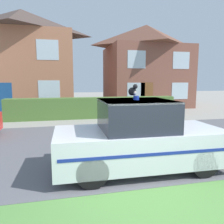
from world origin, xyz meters
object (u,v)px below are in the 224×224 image
(cat, at_px, (133,91))
(wheelie_bin, at_px, (21,110))
(police_car, at_px, (139,138))
(house_left, at_px, (23,60))
(house_right, at_px, (146,65))

(cat, height_order, wheelie_bin, cat)
(police_car, xyz_separation_m, cat, (-0.13, 0.11, 1.18))
(police_car, xyz_separation_m, wheelie_bin, (-4.17, 8.34, -0.25))
(cat, bearing_deg, police_car, 22.81)
(house_left, distance_m, wheelie_bin, 5.83)
(police_car, relative_size, house_left, 0.55)
(house_right, distance_m, wheelie_bin, 11.28)
(wheelie_bin, bearing_deg, police_car, -48.98)
(house_right, relative_size, wheelie_bin, 6.52)
(house_left, height_order, wheelie_bin, house_left)
(police_car, xyz_separation_m, house_right, (5.44, 13.41, 2.77))
(police_car, distance_m, cat, 1.19)
(house_right, bearing_deg, cat, -112.70)
(cat, xyz_separation_m, house_right, (5.56, 13.30, 1.59))
(cat, distance_m, house_left, 13.92)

